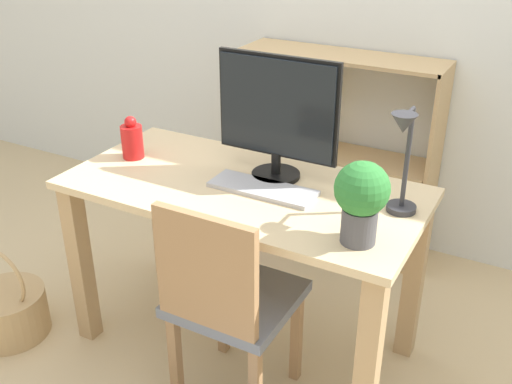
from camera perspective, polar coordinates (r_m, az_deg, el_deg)
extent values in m
plane|color=#CCB284|center=(2.60, -1.08, -14.03)|extent=(10.00, 10.00, 0.00)
cube|color=#D8BC8C|center=(2.20, -1.24, 0.33)|extent=(1.32, 0.65, 0.03)
cube|color=tan|center=(2.53, -16.35, -6.64)|extent=(0.07, 0.07, 0.71)
cube|color=tan|center=(2.00, 10.58, -15.98)|extent=(0.07, 0.07, 0.71)
cube|color=tan|center=(2.87, -9.01, -1.59)|extent=(0.07, 0.07, 0.71)
cube|color=tan|center=(2.42, 14.77, -8.04)|extent=(0.07, 0.07, 0.71)
cylinder|color=black|center=(2.25, 1.90, 1.66)|extent=(0.18, 0.18, 0.02)
cylinder|color=black|center=(2.23, 1.91, 2.81)|extent=(0.04, 0.04, 0.08)
cube|color=black|center=(2.16, 2.07, 8.13)|extent=(0.47, 0.02, 0.37)
cube|color=black|center=(2.15, 2.00, 8.08)|extent=(0.45, 0.03, 0.35)
cube|color=#B2B2B7|center=(2.15, 0.64, 0.32)|extent=(0.39, 0.14, 0.02)
cylinder|color=red|center=(2.45, -11.70, 4.70)|extent=(0.09, 0.09, 0.13)
sphere|color=red|center=(2.42, -11.89, 6.54)|extent=(0.05, 0.05, 0.05)
cylinder|color=#2D2D33|center=(2.07, 13.65, -1.48)|extent=(0.10, 0.10, 0.02)
cylinder|color=#2D2D33|center=(1.99, 14.21, 3.13)|extent=(0.02, 0.02, 0.34)
cylinder|color=#2D2D33|center=(1.89, 14.37, 7.37)|extent=(0.01, 0.10, 0.01)
cone|color=#2D2D33|center=(1.85, 13.89, 6.35)|extent=(0.08, 0.08, 0.06)
cylinder|color=#4C4C51|center=(1.84, 9.77, -3.15)|extent=(0.11, 0.11, 0.11)
sphere|color=#2D7A33|center=(1.78, 10.07, 0.31)|extent=(0.17, 0.17, 0.17)
cube|color=slate|center=(2.12, -1.85, -10.09)|extent=(0.40, 0.40, 0.04)
cube|color=#9E754C|center=(1.87, -4.82, -7.65)|extent=(0.36, 0.03, 0.40)
cube|color=#9E754C|center=(2.23, -7.67, -15.58)|extent=(0.04, 0.04, 0.40)
cube|color=#9E754C|center=(2.44, -3.18, -11.17)|extent=(0.04, 0.04, 0.40)
cube|color=#9E754C|center=(2.32, 3.87, -13.51)|extent=(0.04, 0.04, 0.40)
cube|color=tan|center=(3.26, -0.29, 5.28)|extent=(0.02, 0.28, 1.01)
cube|color=tan|center=(2.95, 16.45, 1.77)|extent=(0.02, 0.28, 1.01)
cube|color=tan|center=(3.30, 7.16, -4.32)|extent=(0.99, 0.28, 0.02)
cube|color=tan|center=(2.91, 8.29, 12.67)|extent=(0.99, 0.28, 0.02)
cube|color=tan|center=(3.07, 7.68, 3.65)|extent=(0.95, 0.28, 0.02)
cube|color=red|center=(3.36, 0.50, 0.11)|extent=(0.07, 0.24, 0.34)
cube|color=navy|center=(3.32, 1.44, 0.58)|extent=(0.04, 0.24, 0.43)
cube|color=black|center=(3.31, 2.31, -0.05)|extent=(0.05, 0.24, 0.38)
cube|color=red|center=(3.29, 3.40, -0.49)|extent=(0.07, 0.24, 0.36)
cube|color=navy|center=(3.24, 4.45, -0.06)|extent=(0.05, 0.24, 0.44)
cube|color=#2D7F38|center=(3.25, 5.44, -1.29)|extent=(0.07, 0.24, 0.32)
cube|color=red|center=(3.18, 0.40, 7.94)|extent=(0.05, 0.24, 0.32)
cube|color=black|center=(3.14, 1.44, 8.67)|extent=(0.05, 0.24, 0.42)
cube|color=beige|center=(3.13, 2.53, 7.20)|extent=(0.07, 0.24, 0.27)
cube|color=black|center=(3.08, 3.73, 8.11)|extent=(0.05, 0.24, 0.40)
cube|color=orange|center=(3.06, 4.80, 7.94)|extent=(0.06, 0.24, 0.40)
cylinder|color=tan|center=(2.79, -22.48, -10.58)|extent=(0.32, 0.32, 0.20)
torus|color=tan|center=(2.69, -23.14, -7.51)|extent=(0.27, 0.02, 0.27)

